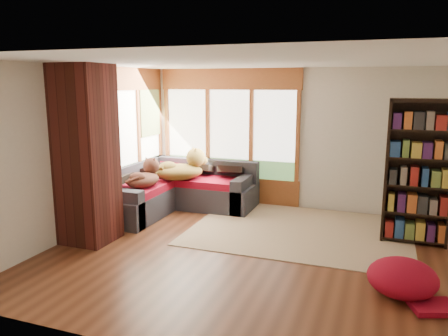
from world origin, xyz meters
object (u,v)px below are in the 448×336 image
Objects in this scene: brick_chimney at (86,155)px; area_rug at (300,230)px; dog_brindle at (145,177)px; pouf at (402,277)px; bookshelf at (418,173)px; dog_tan at (183,168)px; sectional_sofa at (178,192)px.

brick_chimney is 0.77× the size of area_rug.
brick_chimney is at bearing -152.50° from area_rug.
pouf is at bearing -106.31° from dog_brindle.
dog_brindle is (-4.31, -0.33, -0.32)m from bookshelf.
dog_tan is 1.33× the size of dog_brindle.
dog_brindle is (0.23, 1.23, -0.56)m from brick_chimney.
sectional_sofa is at bearing 77.71° from brick_chimney.
dog_tan is (-2.26, 0.44, 0.79)m from area_rug.
dog_tan is at bearing 149.43° from pouf.
bookshelf reaches higher than pouf.
sectional_sofa is 2.12× the size of dog_tan.
brick_chimney is 3.34× the size of dog_brindle.
bookshelf is 3.95m from dog_tan.
dog_tan reaches higher than sectional_sofa.
area_rug is at bearing 27.50° from brick_chimney.
sectional_sofa is 4.53m from pouf.
pouf is (4.34, -0.26, -1.08)m from brick_chimney.
sectional_sofa reaches higher than area_rug.
brick_chimney reaches higher than dog_tan.
bookshelf is (1.67, 0.07, 1.05)m from area_rug.
pouf is at bearing -67.44° from dog_tan.
sectional_sofa is 1.04× the size of bookshelf.
brick_chimney reaches higher than area_rug.
bookshelf is at bearing -8.32° from sectional_sofa.
area_rug is 2.76m from dog_brindle.
area_rug is 2.30m from pouf.
sectional_sofa is 0.95m from dog_brindle.
dog_brindle is at bearing -106.40° from sectional_sofa.
dog_tan reaches higher than dog_brindle.
area_rug is 3.27× the size of dog_tan.
dog_brindle is at bearing 160.00° from pouf.
bookshelf is 2.02m from pouf.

